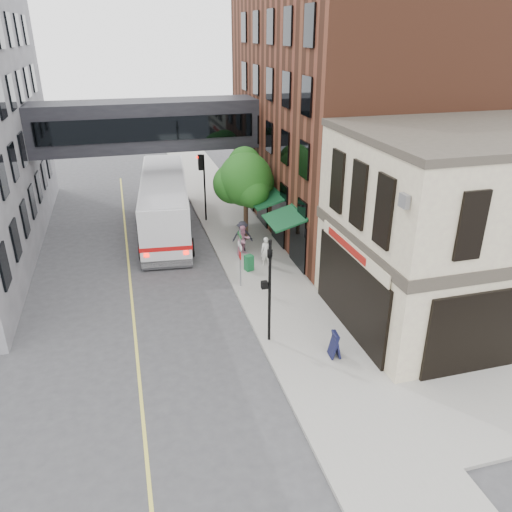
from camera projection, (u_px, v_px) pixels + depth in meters
ground at (274, 372)px, 19.08m from camera, size 120.00×120.00×0.00m
sidewalk_main at (239, 234)px, 31.84m from camera, size 4.00×60.00×0.15m
corner_building at (462, 229)px, 21.26m from camera, size 10.19×8.12×8.45m
brick_building at (356, 116)px, 31.79m from camera, size 13.76×18.00×14.00m
skyway_bridge at (146, 125)px, 31.51m from camera, size 14.00×3.18×3.00m
traffic_signal_near at (269, 279)px, 19.70m from camera, size 0.44×0.22×4.60m
traffic_signal_far at (202, 175)px, 32.72m from camera, size 0.53×0.28×4.50m
street_sign_pole at (240, 254)px, 24.54m from camera, size 0.08×0.75×3.00m
street_tree at (245, 179)px, 29.62m from camera, size 3.80×3.20×5.60m
lane_marking at (130, 275)px, 26.67m from camera, size 0.12×40.00×0.01m
bus at (165, 201)px, 32.14m from camera, size 4.09×12.99×3.44m
pedestrian_a at (266, 252)px, 27.17m from camera, size 0.68×0.55×1.62m
pedestrian_b at (243, 240)px, 28.52m from camera, size 1.03×0.92×1.73m
pedestrian_c at (243, 236)px, 28.96m from camera, size 1.28×0.89×1.82m
newspaper_box at (249, 263)px, 26.76m from camera, size 0.52×0.49×0.85m
sandwich_board at (335, 345)px, 19.61m from camera, size 0.43×0.62×1.05m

